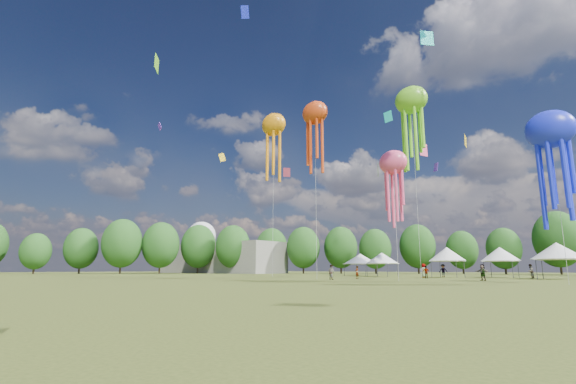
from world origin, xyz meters
The scene contains 8 objects.
spectator_near centered at (-9.03, 34.05, 0.82)m, with size 0.79×0.62×1.64m, color gray.
spectators_far centered at (1.05, 48.93, 0.88)m, with size 23.43×19.21×1.90m.
festival_tents centered at (-4.03, 55.05, 3.07)m, with size 35.33×11.67×4.24m.
show_kites centered at (1.33, 42.21, 20.47)m, with size 50.13×17.61×30.32m.
small_kites centered at (-1.20, 42.88, 28.78)m, with size 74.15×53.98×38.32m.
treeline centered at (-3.87, 62.51, 6.54)m, with size 201.57×95.24×13.43m.
hangar centered at (-72.00, 72.00, 4.00)m, with size 40.00×12.00×8.00m, color gray.
radome centered at (-88.00, 78.00, 9.99)m, with size 9.00×9.00×16.00m.
Camera 1 is at (17.04, -4.63, 1.20)m, focal length 25.57 mm.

